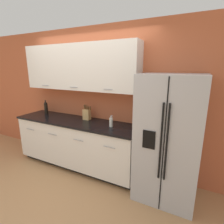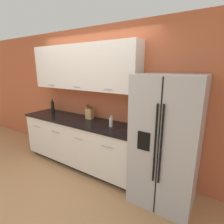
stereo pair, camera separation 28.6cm
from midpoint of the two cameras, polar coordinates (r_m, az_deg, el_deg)
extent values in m
plane|color=#B27F51|center=(3.10, -23.52, -24.56)|extent=(14.00, 14.00, 0.00)
cube|color=#BC5B38|center=(3.44, -8.98, 4.36)|extent=(10.00, 0.05, 2.60)
cube|color=white|center=(3.33, -13.36, 13.99)|extent=(2.30, 0.32, 0.80)
cylinder|color=#99999E|center=(3.72, -23.08, 7.96)|extent=(0.16, 0.01, 0.01)
cylinder|color=#99999E|center=(3.22, -14.98, 7.80)|extent=(0.16, 0.01, 0.01)
cylinder|color=#99999E|center=(2.81, -4.27, 7.35)|extent=(0.16, 0.01, 0.01)
cube|color=black|center=(3.73, -12.90, -15.64)|extent=(2.39, 0.54, 0.09)
cube|color=white|center=(3.50, -13.73, -9.57)|extent=(2.43, 0.62, 0.80)
cube|color=black|center=(3.35, -14.28, -3.06)|extent=(2.45, 0.64, 0.03)
cylinder|color=#99999E|center=(3.84, -27.14, -5.11)|extent=(0.20, 0.01, 0.01)
cylinder|color=#99999E|center=(3.40, -21.25, -6.87)|extent=(0.20, 0.01, 0.01)
cylinder|color=#99999E|center=(3.02, -13.68, -9.00)|extent=(0.20, 0.01, 0.01)
cylinder|color=#99999E|center=(2.70, -4.01, -11.47)|extent=(0.20, 0.01, 0.01)
cube|color=#B2B2B5|center=(2.59, 14.97, -8.48)|extent=(0.84, 0.73, 1.81)
cube|color=black|center=(2.26, 12.95, -11.82)|extent=(0.01, 0.01, 1.77)
cylinder|color=black|center=(2.22, 12.11, -9.73)|extent=(0.02, 0.02, 1.00)
cylinder|color=black|center=(2.20, 13.89, -10.00)|extent=(0.02, 0.02, 1.00)
cube|color=black|center=(2.26, 8.39, -9.01)|extent=(0.16, 0.01, 0.24)
cube|color=tan|center=(3.34, -10.66, -0.84)|extent=(0.13, 0.10, 0.20)
cylinder|color=brown|center=(3.34, -11.13, 1.68)|extent=(0.02, 0.04, 0.09)
cylinder|color=brown|center=(3.32, -11.43, 1.50)|extent=(0.02, 0.04, 0.08)
cylinder|color=brown|center=(3.32, -10.63, 1.62)|extent=(0.01, 0.03, 0.09)
cylinder|color=brown|center=(3.30, -10.92, 1.25)|extent=(0.02, 0.03, 0.06)
cylinder|color=brown|center=(3.30, -10.11, 1.31)|extent=(0.02, 0.03, 0.06)
cylinder|color=brown|center=(3.28, -10.41, 1.22)|extent=(0.02, 0.03, 0.07)
cylinder|color=brown|center=(3.28, -9.60, 1.26)|extent=(0.02, 0.03, 0.07)
cylinder|color=black|center=(4.03, -22.65, 0.90)|extent=(0.07, 0.07, 0.20)
sphere|color=black|center=(4.00, -22.80, 2.47)|extent=(0.07, 0.07, 0.07)
cylinder|color=black|center=(4.00, -22.83, 2.77)|extent=(0.02, 0.02, 0.07)
cylinder|color=black|center=(3.99, -22.89, 3.38)|extent=(0.03, 0.03, 0.02)
cylinder|color=silver|center=(2.89, -3.15, -3.43)|extent=(0.06, 0.06, 0.16)
cylinder|color=#B2B2B5|center=(2.86, -3.17, -1.62)|extent=(0.02, 0.02, 0.04)
cylinder|color=#B2B2B5|center=(2.85, -2.87, -1.32)|extent=(0.03, 0.01, 0.01)
camera|label=1|loc=(0.14, -92.86, -0.73)|focal=28.00mm
camera|label=2|loc=(0.14, 87.14, 0.73)|focal=28.00mm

